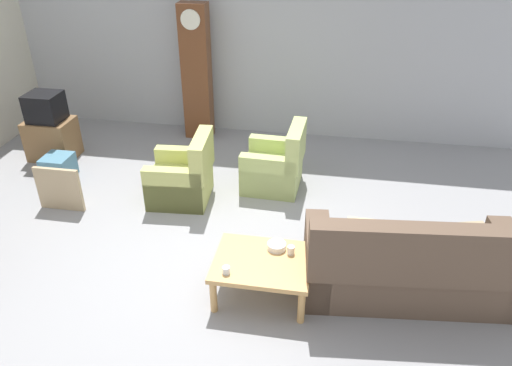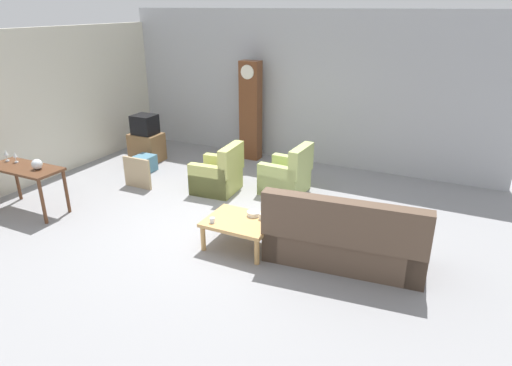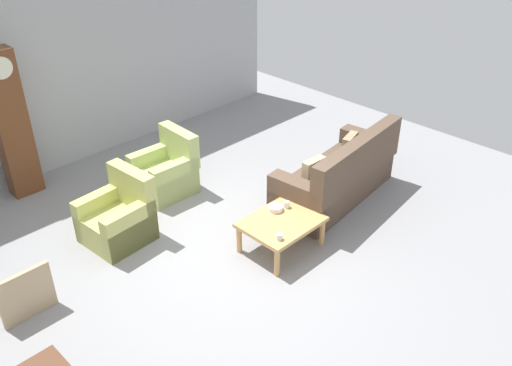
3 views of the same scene
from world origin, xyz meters
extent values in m
plane|color=gray|center=(0.00, 0.00, 0.00)|extent=(10.40, 10.40, 0.00)
cube|color=#ADAFB5|center=(0.00, 3.60, 1.60)|extent=(8.40, 0.16, 3.20)
cube|color=beige|center=(-4.20, 0.40, 1.44)|extent=(0.12, 6.40, 2.88)
cube|color=brown|center=(2.05, -0.17, 0.22)|extent=(2.18, 1.06, 0.44)
cube|color=brown|center=(2.09, -0.52, 0.74)|extent=(2.11, 0.42, 0.60)
cube|color=brown|center=(2.98, -0.07, 0.34)|extent=(0.33, 0.86, 0.68)
cube|color=brown|center=(1.13, -0.26, 0.34)|extent=(0.33, 0.86, 0.68)
cube|color=#9E8966|center=(2.53, -0.07, 0.62)|extent=(0.38, 0.21, 0.36)
cube|color=#C6B284|center=(1.57, -0.17, 0.62)|extent=(0.36, 0.13, 0.36)
cube|color=#B7BC66|center=(-0.77, 1.16, 0.20)|extent=(0.81, 0.81, 0.40)
cube|color=#B7BC66|center=(-0.45, 1.19, 0.66)|extent=(0.24, 0.77, 0.52)
cube|color=#B7BC66|center=(-0.79, 1.46, 0.30)|extent=(0.77, 0.22, 0.60)
cube|color=#B7BC66|center=(-0.75, 0.87, 0.30)|extent=(0.77, 0.22, 0.60)
cube|color=#B0C170|center=(0.39, 1.70, 0.20)|extent=(0.79, 0.79, 0.40)
cube|color=#B0C170|center=(0.71, 1.69, 0.66)|extent=(0.21, 0.77, 0.52)
cube|color=#B0C170|center=(0.40, 2.00, 0.30)|extent=(0.77, 0.19, 0.60)
cube|color=#B0C170|center=(0.38, 1.40, 0.30)|extent=(0.77, 0.19, 0.60)
cube|color=tan|center=(0.60, -0.46, 0.40)|extent=(0.96, 0.76, 0.05)
cylinder|color=tan|center=(0.18, -0.79, 0.19)|extent=(0.07, 0.07, 0.38)
cylinder|color=tan|center=(1.03, -0.79, 0.19)|extent=(0.07, 0.07, 0.38)
cylinder|color=tan|center=(0.18, -0.14, 0.19)|extent=(0.07, 0.07, 0.38)
cylinder|color=tan|center=(1.03, -0.14, 0.19)|extent=(0.07, 0.07, 0.38)
cube|color=#56331E|center=(-3.14, -0.96, 0.77)|extent=(1.30, 0.56, 0.04)
cylinder|color=#56331E|center=(-2.53, -1.19, 0.38)|extent=(0.06, 0.06, 0.75)
cylinder|color=#56331E|center=(-3.75, -0.72, 0.38)|extent=(0.06, 0.06, 0.75)
cylinder|color=#56331E|center=(-2.53, -0.72, 0.38)|extent=(0.06, 0.06, 0.75)
cube|color=brown|center=(-1.05, 3.18, 1.08)|extent=(0.44, 0.28, 2.17)
cylinder|color=silver|center=(-1.05, 3.03, 1.95)|extent=(0.30, 0.02, 0.30)
cube|color=brown|center=(-3.07, 2.01, 0.31)|extent=(0.68, 0.52, 0.62)
cube|color=black|center=(-3.07, 2.01, 0.83)|extent=(0.48, 0.44, 0.42)
cube|color=tan|center=(-2.20, 0.65, 0.30)|extent=(0.60, 0.05, 0.59)
cube|color=teal|center=(-2.67, 1.42, 0.17)|extent=(0.38, 0.40, 0.34)
sphere|color=silver|center=(-2.84, -0.93, 0.88)|extent=(0.17, 0.17, 0.17)
cylinder|color=white|center=(0.87, -0.31, 0.47)|extent=(0.07, 0.07, 0.09)
cylinder|color=silver|center=(0.30, -0.71, 0.46)|extent=(0.07, 0.07, 0.07)
cylinder|color=white|center=(0.72, -0.26, 0.46)|extent=(0.19, 0.19, 0.06)
cylinder|color=silver|center=(-3.64, -0.89, 0.80)|extent=(0.06, 0.06, 0.02)
cylinder|color=silver|center=(-3.64, -0.89, 0.86)|extent=(0.01, 0.01, 0.09)
cone|color=silver|center=(-3.64, -0.89, 0.95)|extent=(0.07, 0.07, 0.09)
cylinder|color=silver|center=(-3.45, -0.86, 0.80)|extent=(0.06, 0.06, 0.02)
cylinder|color=silver|center=(-3.45, -0.86, 0.85)|extent=(0.01, 0.01, 0.08)
cone|color=silver|center=(-3.45, -0.86, 0.93)|extent=(0.07, 0.07, 0.08)
camera|label=1|loc=(1.18, -4.17, 3.49)|focal=34.20mm
camera|label=2|loc=(3.27, -5.41, 3.26)|focal=31.01mm
camera|label=3|loc=(-3.57, -4.15, 4.30)|focal=38.13mm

